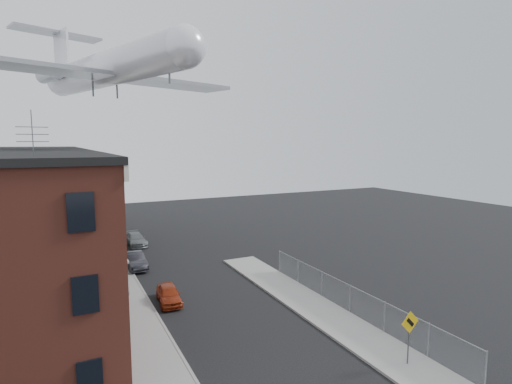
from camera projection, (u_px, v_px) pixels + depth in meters
sidewalk_left at (107, 260)px, 36.72m from camera, size 3.00×62.00×0.12m
sidewalk_right at (321, 311)px, 25.60m from camera, size 3.00×26.00×0.12m
curb_left at (124, 258)px, 37.36m from camera, size 0.15×62.00×0.14m
curb_right at (302, 315)px, 24.96m from camera, size 0.15×26.00×0.14m
row_house_a at (14, 228)px, 26.58m from camera, size 11.98×7.00×10.30m
row_house_b at (22, 212)px, 32.80m from camera, size 11.98×7.00×10.30m
row_house_c at (27, 201)px, 39.01m from camera, size 11.98×7.00×10.30m
row_house_d at (31, 193)px, 45.23m from camera, size 11.98×7.00×10.30m
row_house_e at (34, 187)px, 51.45m from camera, size 11.98×7.00×10.30m
chainlink_fence at (350, 299)px, 25.26m from camera, size 0.06×18.06×1.90m
warning_sign at (409, 329)px, 19.18m from camera, size 1.10×0.11×2.80m
utility_pole at (112, 223)px, 30.78m from camera, size 1.80×0.26×9.00m
street_tree at (104, 217)px, 39.89m from camera, size 3.22×3.20×5.20m
car_near at (169, 294)px, 27.04m from camera, size 1.76×3.66×1.21m
car_mid at (135, 261)px, 34.48m from camera, size 1.67×4.24×1.37m
car_far at (136, 239)px, 42.28m from camera, size 1.97×4.46×1.27m
airplane at (106, 69)px, 37.60m from camera, size 23.92×27.38×7.95m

